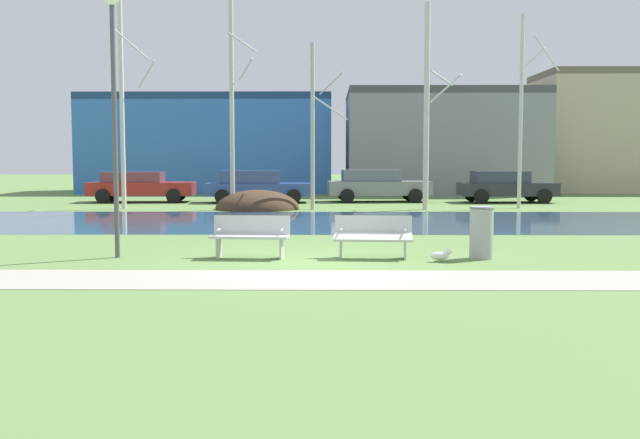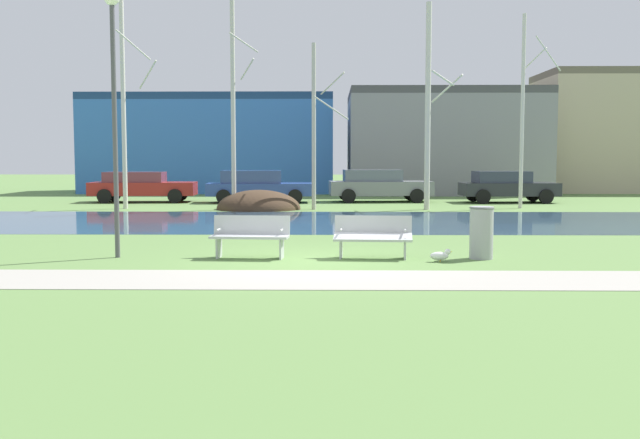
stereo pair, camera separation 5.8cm
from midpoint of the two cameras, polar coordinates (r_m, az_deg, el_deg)
The scene contains 20 objects.
ground_plane at distance 24.80m, azimuth -0.03°, elevation 0.01°, with size 120.00×120.00×0.00m, color #5B7F42.
paved_path_strip at distance 12.73m, azimuth -0.87°, elevation -4.61°, with size 60.00×2.01×0.01m, color #9E998E.
river_band at distance 24.02m, azimuth -0.06°, elevation -0.14°, with size 80.00×8.24×0.01m, color #33516B.
soil_mound at distance 29.64m, azimuth -4.66°, elevation 0.79°, with size 3.34×3.04×1.54m, color #423021.
bench_left at distance 15.43m, azimuth -5.24°, elevation -1.21°, with size 1.64×0.68×0.87m.
bench_right at distance 15.37m, azimuth 4.18°, elevation -1.23°, with size 1.64×0.68×0.87m.
trash_bin at distance 15.61m, azimuth 12.34°, elevation -0.93°, with size 0.51×0.51×1.08m.
seagull at distance 15.03m, azimuth 9.31°, elevation -2.72°, with size 0.45×0.17×0.26m.
streetlamp at distance 16.00m, azimuth -15.40°, elevation 10.18°, with size 0.32×0.32×5.46m.
birch_far_left at distance 30.81m, azimuth -14.68°, elevation 8.67°, with size 1.49×2.54×8.27m.
birch_left at distance 29.59m, azimuth -6.58°, elevation 9.20°, with size 1.10×1.85×8.57m.
birch_center_left at distance 29.31m, azimuth -0.33°, elevation 7.25°, with size 1.46×2.56×6.47m.
birch_center at distance 29.61m, azimuth 8.37°, elevation 8.60°, with size 1.45×2.33×8.01m.
birch_center_right at distance 31.19m, azimuth 15.34°, elevation 8.15°, with size 1.53×2.33×7.72m.
parked_van_nearest_red at distance 35.05m, azimuth -13.46°, elevation 2.52°, with size 4.82×2.23×1.38m.
parked_sedan_second_blue at distance 33.83m, azimuth -4.76°, elevation 2.59°, with size 4.87×2.19×1.45m.
parked_hatch_third_grey at distance 34.41m, azimuth 4.51°, elevation 2.66°, with size 4.76×2.29×1.48m.
parked_wagon_fourth_dark at distance 34.76m, azimuth 14.13°, elevation 2.51°, with size 4.35×2.22×1.42m.
building_blue_store at distance 44.52m, azimuth -8.21°, elevation 5.73°, with size 14.21×6.17×5.61m.
building_grey_warehouse at distance 43.75m, azimuth 9.30°, elevation 5.82°, with size 10.63×8.90×5.75m.
Camera 2 is at (0.41, -14.70, 2.10)m, focal length 41.85 mm.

